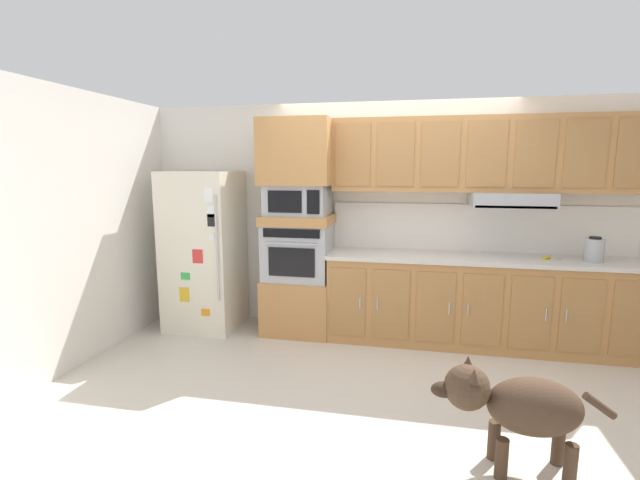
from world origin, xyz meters
TOP-DOWN VIEW (x-y plane):
  - ground_plane at (0.00, 0.00)m, footprint 9.60×9.60m
  - back_kitchen_wall at (0.00, 1.11)m, footprint 6.20×0.12m
  - side_panel_left at (-2.80, 0.00)m, footprint 0.12×7.10m
  - refrigerator at (-2.06, 0.68)m, footprint 0.76×0.73m
  - oven_base_cabinet at (-0.98, 0.75)m, footprint 0.74×0.62m
  - built_in_oven at (-0.98, 0.75)m, footprint 0.70×0.62m
  - appliance_mid_shelf at (-0.98, 0.75)m, footprint 0.74×0.62m
  - microwave at (-0.98, 0.75)m, footprint 0.64×0.54m
  - appliance_upper_cabinet at (-0.98, 0.75)m, footprint 0.74×0.62m
  - lower_cabinet_run at (0.90, 0.75)m, footprint 3.02×0.63m
  - countertop_slab at (0.90, 0.75)m, footprint 3.06×0.64m
  - backsplash_panel at (0.90, 1.04)m, footprint 3.06×0.02m
  - upper_cabinet_with_hood at (0.92, 0.87)m, footprint 3.02×0.48m
  - screwdriver at (1.52, 0.74)m, footprint 0.17×0.17m
  - electric_kettle at (1.91, 0.70)m, footprint 0.17×0.17m
  - dog at (0.86, -1.25)m, footprint 1.05×0.37m

SIDE VIEW (x-z plane):
  - ground_plane at x=0.00m, z-range 0.00..0.00m
  - oven_base_cabinet at x=-0.98m, z-range 0.00..0.60m
  - dog at x=0.86m, z-range 0.09..0.76m
  - lower_cabinet_run at x=0.90m, z-range 0.00..0.88m
  - refrigerator at x=-2.06m, z-range 0.00..1.76m
  - countertop_slab at x=0.90m, z-range 0.88..0.92m
  - built_in_oven at x=-0.98m, z-range 0.60..1.20m
  - screwdriver at x=1.52m, z-range 0.92..0.95m
  - electric_kettle at x=1.91m, z-range 0.91..1.15m
  - backsplash_panel at x=0.90m, z-range 0.92..1.42m
  - back_kitchen_wall at x=0.00m, z-range 0.00..2.50m
  - side_panel_left at x=-2.80m, z-range 0.00..2.50m
  - appliance_mid_shelf at x=-0.98m, z-range 1.20..1.30m
  - microwave at x=-0.98m, z-range 1.30..1.62m
  - upper_cabinet_with_hood at x=0.92m, z-range 1.46..2.34m
  - appliance_upper_cabinet at x=-0.98m, z-range 1.62..2.30m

